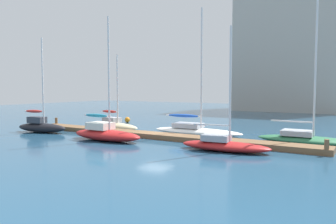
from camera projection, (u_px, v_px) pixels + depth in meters
ground_plane at (155, 138)px, 27.07m from camera, size 120.00×120.00×0.00m
dock_pier at (155, 135)px, 27.06m from camera, size 26.41×1.70×0.39m
dock_piling_near_end at (56, 123)px, 34.27m from camera, size 0.28×0.28×1.00m
dock_piling_far_end at (327, 148)px, 19.81m from camera, size 0.28×0.28×1.00m
sailboat_0 at (41, 126)px, 30.34m from camera, size 5.36×2.30×8.60m
sailboat_1 at (115, 125)px, 32.16m from camera, size 6.08×2.59×7.28m
sailboat_2 at (106, 133)px, 25.68m from camera, size 6.33×2.08×9.47m
sailboat_3 at (195, 129)px, 28.67m from camera, size 8.29×2.50×10.82m
sailboat_4 at (224, 144)px, 21.37m from camera, size 6.02×2.31×7.98m
sailboat_5 at (307, 138)px, 23.98m from camera, size 7.23×2.34×10.68m
mooring_buoy_orange at (127, 120)px, 39.16m from camera, size 0.64×0.64×0.64m
harbor_building_distant at (292, 52)px, 59.30m from camera, size 18.08×12.57×21.01m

